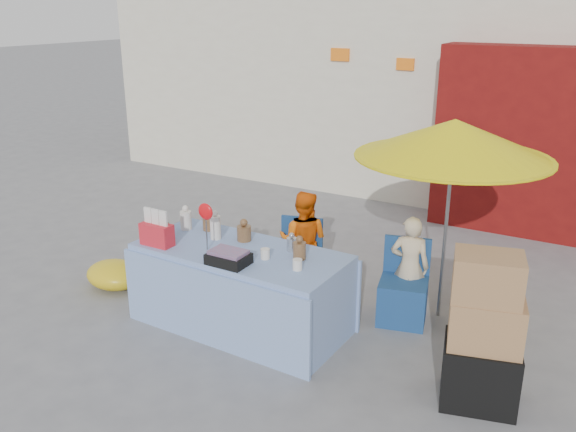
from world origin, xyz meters
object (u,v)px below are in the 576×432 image
Objects in this scene: chair_left at (297,272)px; vendor_beige at (409,267)px; umbrella at (454,140)px; box_stack at (483,337)px; chair_right at (403,298)px; vendor_orange at (303,241)px; market_table at (240,287)px.

vendor_beige is (1.25, 0.13, 0.30)m from chair_left.
umbrella reaches higher than vendor_beige.
vendor_beige is 0.53× the size of umbrella.
chair_left is at bearing 155.96° from box_stack.
vendor_orange is (-1.25, 0.13, 0.33)m from chair_right.
umbrella reaches higher than chair_left.
vendor_orange is (0.14, 1.06, 0.16)m from market_table.
market_table is at bearing -144.57° from umbrella.
vendor_beige is (1.39, 1.06, 0.12)m from market_table.
vendor_orange is 0.56× the size of umbrella.
umbrella is at bearing 118.75° from box_stack.
box_stack reaches higher than vendor_orange.
chair_left is 0.64× the size of box_stack.
vendor_orange is at bearing 153.14° from box_stack.
chair_right is (1.39, 0.92, -0.17)m from market_table.
chair_right is 0.72× the size of vendor_orange.
box_stack is (2.26, -1.01, 0.35)m from chair_left.
chair_right is 0.77× the size of vendor_beige.
vendor_beige is at bearing 38.98° from market_table.
vendor_orange is (0.00, 0.13, 0.33)m from chair_left.
box_stack is at bearing -37.77° from chair_left.
chair_right is at bearing -136.86° from umbrella.
box_stack reaches higher than market_table.
umbrella reaches higher than market_table.
vendor_orange reaches higher than chair_left.
umbrella is (0.30, 0.15, 1.34)m from vendor_beige.
vendor_beige reaches higher than chair_left.
vendor_orange is 0.89× the size of box_stack.
chair_left is (0.14, 0.92, -0.17)m from market_table.
market_table is 2.54m from umbrella.
vendor_beige is (0.00, 0.13, 0.30)m from chair_right.
chair_left is 1.30m from vendor_beige.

